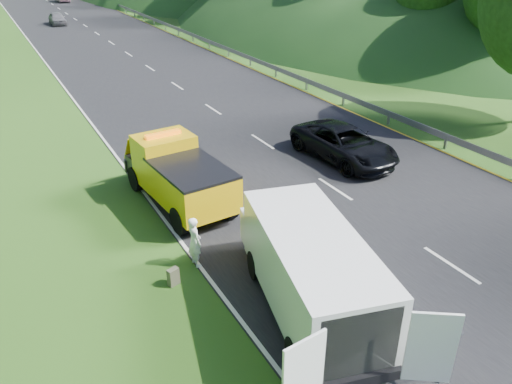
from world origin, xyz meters
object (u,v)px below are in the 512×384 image
tow_truck (178,173)px  suitcase (173,277)px  woman (196,265)px  passing_suv (343,159)px  white_van (309,267)px  worker (437,378)px  child (297,279)px

tow_truck → suitcase: size_ratio=11.10×
woman → passing_suv: bearing=-68.5°
white_van → suitcase: (-2.82, 2.78, -1.13)m
white_van → worker: (1.30, -3.46, -1.40)m
white_van → child: (0.48, 1.25, -1.40)m
child → suitcase: size_ratio=1.74×
child → passing_suv: size_ratio=0.17×
white_van → woman: size_ratio=4.49×
white_van → suitcase: bearing=149.0°
tow_truck → worker: (2.13, -10.97, -1.23)m
woman → passing_suv: 10.15m
white_van → passing_suv: size_ratio=1.36×
tow_truck → worker: 11.24m
worker → suitcase: bearing=95.5°
tow_truck → suitcase: tow_truck is taller
tow_truck → child: bearing=-83.2°
tow_truck → passing_suv: 8.18m
tow_truck → worker: tow_truck is taller
child → white_van: bearing=-75.7°
tow_truck → suitcase: (-1.99, -4.72, -0.96)m
child → worker: bearing=-45.1°
white_van → worker: size_ratio=4.36×
white_van → woman: 4.12m
child → worker: worker is taller
tow_truck → passing_suv: size_ratio=1.10×
woman → worker: worker is taller
passing_suv → woman: bearing=-157.7°
suitcase → child: bearing=-24.9°
tow_truck → suitcase: bearing=-117.8°
child → suitcase: bearing=-169.9°
worker → child: bearing=71.9°
woman → passing_suv: woman is taller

